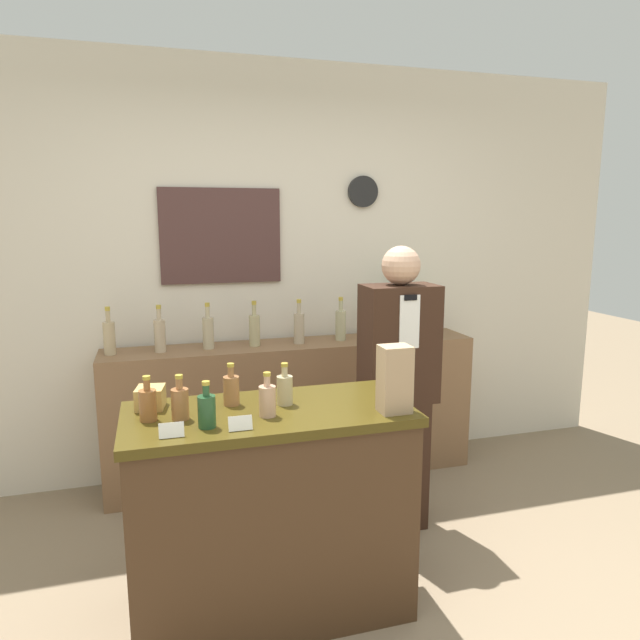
# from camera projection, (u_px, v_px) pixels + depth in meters

# --- Properties ---
(back_wall) EXTENTS (5.20, 0.09, 2.70)m
(back_wall) POSITION_uv_depth(u_px,v_px,m) (266.00, 272.00, 3.79)
(back_wall) COLOR beige
(back_wall) RESTS_ON ground_plane
(back_shelf) EXTENTS (2.40, 0.37, 0.91)m
(back_shelf) POSITION_uv_depth(u_px,v_px,m) (295.00, 411.00, 3.76)
(back_shelf) COLOR brown
(back_shelf) RESTS_ON ground_plane
(display_counter) EXTENTS (1.19, 0.56, 0.92)m
(display_counter) POSITION_uv_depth(u_px,v_px,m) (270.00, 511.00, 2.46)
(display_counter) COLOR #422B19
(display_counter) RESTS_ON ground_plane
(shopkeeper) EXTENTS (0.40, 0.25, 1.57)m
(shopkeeper) POSITION_uv_depth(u_px,v_px,m) (398.00, 391.00, 3.10)
(shopkeeper) COLOR #331E14
(shopkeeper) RESTS_ON ground_plane
(potted_plant) EXTENTS (0.26, 0.26, 0.37)m
(potted_plant) POSITION_uv_depth(u_px,v_px,m) (414.00, 308.00, 3.84)
(potted_plant) COLOR #4C3D2D
(potted_plant) RESTS_ON back_shelf
(paper_bag) EXTENTS (0.13, 0.10, 0.28)m
(paper_bag) POSITION_uv_depth(u_px,v_px,m) (395.00, 379.00, 2.32)
(paper_bag) COLOR tan
(paper_bag) RESTS_ON display_counter
(tape_dispenser) EXTENTS (0.09, 0.06, 0.07)m
(tape_dispenser) POSITION_uv_depth(u_px,v_px,m) (401.00, 407.00, 2.34)
(tape_dispenser) COLOR #2D66A8
(tape_dispenser) RESTS_ON display_counter
(price_card_left) EXTENTS (0.09, 0.02, 0.06)m
(price_card_left) POSITION_uv_depth(u_px,v_px,m) (171.00, 430.00, 2.07)
(price_card_left) COLOR white
(price_card_left) RESTS_ON display_counter
(price_card_right) EXTENTS (0.09, 0.02, 0.06)m
(price_card_right) POSITION_uv_depth(u_px,v_px,m) (240.00, 423.00, 2.14)
(price_card_right) COLOR white
(price_card_right) RESTS_ON display_counter
(gift_box) EXTENTS (0.13, 0.14, 0.09)m
(gift_box) POSITION_uv_depth(u_px,v_px,m) (150.00, 398.00, 2.39)
(gift_box) COLOR tan
(gift_box) RESTS_ON display_counter
(counter_bottle_0) EXTENTS (0.07, 0.07, 0.18)m
(counter_bottle_0) POSITION_uv_depth(u_px,v_px,m) (148.00, 404.00, 2.24)
(counter_bottle_0) COLOR brown
(counter_bottle_0) RESTS_ON display_counter
(counter_bottle_1) EXTENTS (0.07, 0.07, 0.18)m
(counter_bottle_1) POSITION_uv_depth(u_px,v_px,m) (180.00, 403.00, 2.25)
(counter_bottle_1) COLOR #9C653A
(counter_bottle_1) RESTS_ON display_counter
(counter_bottle_2) EXTENTS (0.07, 0.07, 0.18)m
(counter_bottle_2) POSITION_uv_depth(u_px,v_px,m) (207.00, 410.00, 2.16)
(counter_bottle_2) COLOR #234B2A
(counter_bottle_2) RESTS_ON display_counter
(counter_bottle_3) EXTENTS (0.07, 0.07, 0.18)m
(counter_bottle_3) POSITION_uv_depth(u_px,v_px,m) (231.00, 389.00, 2.43)
(counter_bottle_3) COLOR #9C693E
(counter_bottle_3) RESTS_ON display_counter
(counter_bottle_4) EXTENTS (0.07, 0.07, 0.18)m
(counter_bottle_4) POSITION_uv_depth(u_px,v_px,m) (267.00, 400.00, 2.29)
(counter_bottle_4) COLOR tan
(counter_bottle_4) RESTS_ON display_counter
(counter_bottle_5) EXTENTS (0.07, 0.07, 0.18)m
(counter_bottle_5) POSITION_uv_depth(u_px,v_px,m) (285.00, 389.00, 2.43)
(counter_bottle_5) COLOR tan
(counter_bottle_5) RESTS_ON display_counter
(shelf_bottle_0) EXTENTS (0.07, 0.07, 0.29)m
(shelf_bottle_0) POSITION_uv_depth(u_px,v_px,m) (109.00, 337.00, 3.36)
(shelf_bottle_0) COLOR tan
(shelf_bottle_0) RESTS_ON back_shelf
(shelf_bottle_1) EXTENTS (0.07, 0.07, 0.29)m
(shelf_bottle_1) POSITION_uv_depth(u_px,v_px,m) (160.00, 334.00, 3.42)
(shelf_bottle_1) COLOR tan
(shelf_bottle_1) RESTS_ON back_shelf
(shelf_bottle_2) EXTENTS (0.07, 0.07, 0.29)m
(shelf_bottle_2) POSITION_uv_depth(u_px,v_px,m) (208.00, 332.00, 3.51)
(shelf_bottle_2) COLOR tan
(shelf_bottle_2) RESTS_ON back_shelf
(shelf_bottle_3) EXTENTS (0.07, 0.07, 0.29)m
(shelf_bottle_3) POSITION_uv_depth(u_px,v_px,m) (254.00, 329.00, 3.59)
(shelf_bottle_3) COLOR tan
(shelf_bottle_3) RESTS_ON back_shelf
(shelf_bottle_4) EXTENTS (0.07, 0.07, 0.29)m
(shelf_bottle_4) POSITION_uv_depth(u_px,v_px,m) (299.00, 327.00, 3.66)
(shelf_bottle_4) COLOR tan
(shelf_bottle_4) RESTS_ON back_shelf
(shelf_bottle_5) EXTENTS (0.07, 0.07, 0.29)m
(shelf_bottle_5) POSITION_uv_depth(u_px,v_px,m) (341.00, 324.00, 3.75)
(shelf_bottle_5) COLOR tan
(shelf_bottle_5) RESTS_ON back_shelf
(shelf_bottle_6) EXTENTS (0.07, 0.07, 0.29)m
(shelf_bottle_6) POSITION_uv_depth(u_px,v_px,m) (381.00, 322.00, 3.84)
(shelf_bottle_6) COLOR tan
(shelf_bottle_6) RESTS_ON back_shelf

